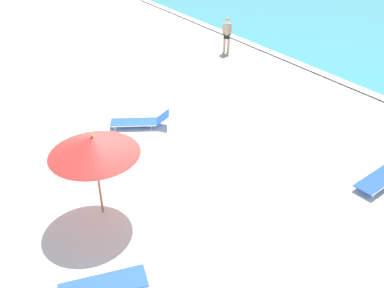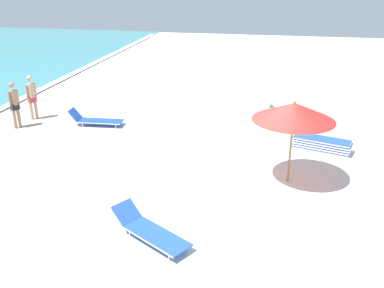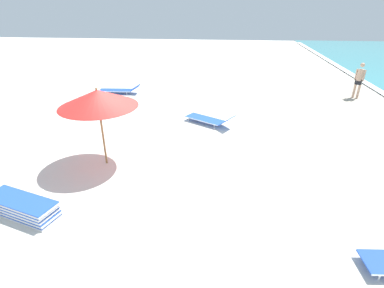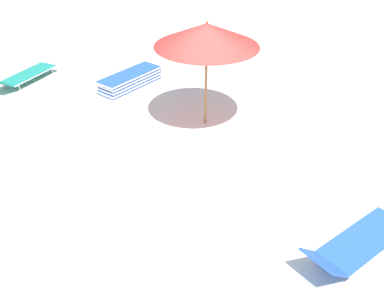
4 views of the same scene
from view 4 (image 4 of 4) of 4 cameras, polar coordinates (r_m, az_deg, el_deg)
ground_plane at (r=8.75m, az=2.33°, el=-2.04°), size 60.00×60.00×0.16m
beach_umbrella at (r=9.07m, az=1.99°, el=14.31°), size 2.23×2.23×2.38m
lounger_stack at (r=11.67m, az=-8.21°, el=8.41°), size 1.14×1.97×0.41m
sun_lounger_under_umbrella at (r=12.71m, az=-21.69°, el=8.47°), size 0.77×2.12×0.53m
sun_lounger_near_water_right at (r=6.93m, az=21.09°, el=-12.34°), size 1.60×2.08×0.53m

